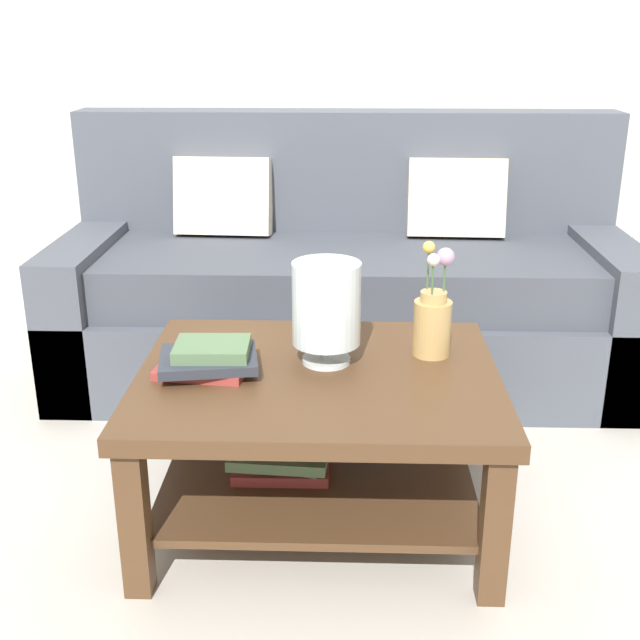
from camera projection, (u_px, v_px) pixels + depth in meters
ground_plane at (348, 471)px, 2.66m from camera, size 10.00×10.00×0.00m
back_wall at (351, 36)px, 3.74m from camera, size 6.40×0.12×2.70m
couch at (345, 288)px, 3.33m from camera, size 2.29×0.90×1.06m
coffee_table at (315, 415)px, 2.30m from camera, size 1.02×0.83×0.47m
book_stack_main at (208, 358)px, 2.24m from camera, size 0.30×0.27×0.09m
glass_hurricane_vase at (326, 306)px, 2.25m from camera, size 0.20×0.20×0.30m
flower_pitcher at (433, 319)px, 2.33m from camera, size 0.11×0.11×0.34m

